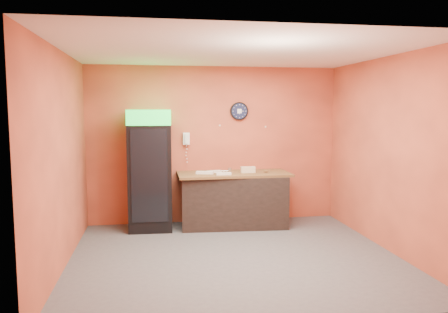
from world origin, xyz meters
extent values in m
plane|color=#47474C|center=(0.00, 0.00, 0.00)|extent=(4.50, 4.50, 0.00)
cube|color=#DB5F3D|center=(0.00, 2.00, 1.40)|extent=(4.50, 0.02, 2.80)
cube|color=#DB5F3D|center=(-2.25, 0.00, 1.40)|extent=(0.02, 4.00, 2.80)
cube|color=#DB5F3D|center=(2.25, 0.00, 1.40)|extent=(0.02, 4.00, 2.80)
cube|color=white|center=(0.00, 0.00, 2.80)|extent=(4.50, 4.00, 0.02)
cube|color=black|center=(-1.14, 1.65, 0.89)|extent=(0.74, 0.74, 1.78)
cube|color=#18D336|center=(-1.14, 1.65, 1.91)|extent=(0.74, 0.74, 0.25)
cube|color=black|center=(-1.13, 1.29, 0.97)|extent=(0.59, 0.05, 1.52)
cube|color=black|center=(0.28, 1.60, 0.45)|extent=(1.85, 0.92, 0.90)
cylinder|color=black|center=(0.45, 1.98, 2.01)|extent=(0.33, 0.05, 0.33)
cylinder|color=#0F1433|center=(0.45, 1.95, 2.01)|extent=(0.28, 0.01, 0.28)
cube|color=white|center=(0.45, 1.94, 2.01)|extent=(0.08, 0.00, 0.08)
cube|color=white|center=(-0.51, 1.96, 1.52)|extent=(0.12, 0.07, 0.21)
cube|color=white|center=(-0.51, 1.91, 1.52)|extent=(0.05, 0.04, 0.17)
cube|color=brown|center=(0.28, 1.60, 0.92)|extent=(1.94, 0.85, 0.04)
cube|color=beige|center=(0.53, 1.56, 0.97)|extent=(0.25, 0.09, 0.05)
cube|color=beige|center=(0.53, 1.56, 1.02)|extent=(0.25, 0.09, 0.05)
cube|color=white|center=(-0.23, 1.55, 0.96)|extent=(0.32, 0.19, 0.04)
cube|color=white|center=(0.07, 1.39, 0.96)|extent=(0.25, 0.10, 0.04)
cube|color=white|center=(-0.05, 1.67, 0.96)|extent=(0.26, 0.16, 0.04)
cylinder|color=silver|center=(0.24, 1.75, 0.97)|extent=(0.07, 0.07, 0.07)
camera|label=1|loc=(-1.10, -5.79, 2.05)|focal=35.00mm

